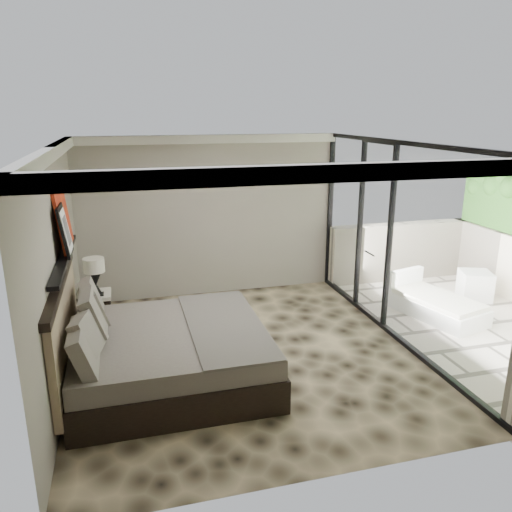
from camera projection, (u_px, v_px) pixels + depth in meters
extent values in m
plane|color=black|center=(245.00, 354.00, 6.78)|extent=(5.00, 5.00, 0.00)
cube|color=silver|center=(243.00, 145.00, 6.00)|extent=(4.50, 5.00, 0.02)
cube|color=gray|center=(210.00, 217.00, 8.70)|extent=(4.50, 0.02, 2.80)
cube|color=gray|center=(58.00, 269.00, 5.83)|extent=(0.02, 5.00, 2.80)
cube|color=white|center=(401.00, 244.00, 6.95)|extent=(0.08, 5.00, 2.80)
cube|color=beige|center=(479.00, 328.00, 7.74)|extent=(3.00, 5.00, 0.12)
cube|color=black|center=(64.00, 258.00, 5.91)|extent=(0.12, 2.20, 0.05)
cube|color=black|center=(172.00, 364.00, 6.11)|extent=(2.31, 2.20, 0.40)
cube|color=#5B544C|center=(171.00, 340.00, 6.02)|extent=(2.25, 2.14, 0.24)
cube|color=#4B4841|center=(224.00, 325.00, 6.15)|extent=(0.88, 2.18, 0.03)
cube|color=#8D735A|center=(65.00, 332.00, 5.65)|extent=(0.08, 2.30, 1.10)
cube|color=black|center=(96.00, 311.00, 7.65)|extent=(0.59, 0.59, 0.47)
cone|color=black|center=(96.00, 289.00, 7.51)|extent=(0.18, 0.18, 0.16)
cone|color=black|center=(95.00, 279.00, 7.46)|extent=(0.18, 0.18, 0.16)
cylinder|color=silver|center=(94.00, 265.00, 7.40)|extent=(0.31, 0.31, 0.21)
cube|color=red|center=(62.00, 212.00, 6.17)|extent=(0.13, 0.90, 0.90)
cube|color=black|center=(65.00, 230.00, 5.89)|extent=(0.11, 0.50, 0.60)
cube|color=white|center=(475.00, 285.00, 8.72)|extent=(0.64, 0.64, 0.50)
cube|color=white|center=(436.00, 308.00, 8.01)|extent=(1.11, 1.65, 0.26)
cube|color=silver|center=(437.00, 298.00, 7.96)|extent=(1.05, 1.55, 0.08)
cube|color=white|center=(405.00, 279.00, 8.51)|extent=(0.76, 0.30, 0.33)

